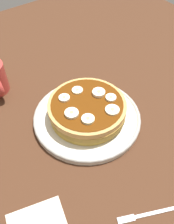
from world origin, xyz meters
The scene contains 11 objects.
ground_plane centered at (0.00, 0.00, -1.50)cm, with size 140.00×140.00×3.00cm, color #422616.
plate centered at (0.00, 0.00, 0.99)cm, with size 27.88×27.88×1.84cm.
pancake_stack centered at (0.32, -0.22, 3.93)cm, with size 19.71×19.94×4.74cm.
banana_slice_0 centered at (-4.67, -3.62, 6.47)cm, with size 2.78×2.78×0.79cm.
banana_slice_1 centered at (2.19, 5.79, 6.48)cm, with size 2.72×2.72×0.82cm.
banana_slice_2 centered at (-0.96, 4.38, 6.61)cm, with size 3.29×3.29×1.07cm.
banana_slice_3 centered at (0.75, -5.05, 6.54)cm, with size 3.37×3.37×0.93cm.
banana_slice_4 centered at (5.55, 3.43, 6.44)cm, with size 3.47×3.47×0.73cm.
banana_slice_5 centered at (4.49, -3.03, 6.52)cm, with size 3.10×3.10×0.90cm.
banana_slice_6 centered at (-5.05, 0.63, 6.41)cm, with size 2.82×2.82×0.68cm.
fork centered at (26.90, -5.50, 0.25)cm, with size 6.19×12.27×0.50cm.
Camera 1 is at (35.33, -25.99, 51.52)cm, focal length 41.11 mm.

